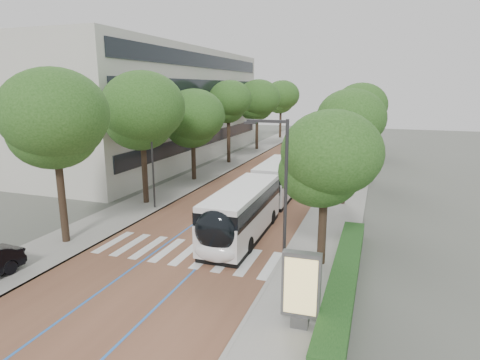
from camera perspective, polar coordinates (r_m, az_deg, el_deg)
name	(u,v)px	position (r m, az deg, el deg)	size (l,w,h in m)	color
ground	(175,260)	(22.92, -9.19, -11.11)	(160.00, 160.00, 0.00)	#51544C
road	(305,152)	(59.89, 9.28, 3.96)	(11.00, 140.00, 0.02)	brown
sidewalk_left	(257,149)	(61.61, 2.39, 4.42)	(4.00, 140.00, 0.12)	gray
sidewalk_right	(358,154)	(59.07, 16.47, 3.52)	(4.00, 140.00, 0.12)	gray
kerb_left	(269,150)	(61.09, 4.10, 4.32)	(0.20, 140.00, 0.14)	gray
kerb_right	(344,154)	(59.19, 14.63, 3.65)	(0.20, 140.00, 0.14)	gray
zebra_crossing	(187,253)	(23.63, -7.59, -10.22)	(10.55, 3.60, 0.01)	silver
lane_line_left	(295,151)	(60.18, 7.78, 4.07)	(0.12, 126.00, 0.01)	blue
lane_line_right	(316,152)	(59.64, 10.80, 3.87)	(0.12, 126.00, 0.01)	blue
office_building	(143,105)	(55.03, -13.58, 10.30)	(18.11, 40.00, 14.00)	#B1AFA4
hedge	(344,276)	(20.32, 14.62, -13.05)	(1.20, 14.00, 0.80)	#153E15
streetlight_near	(281,201)	(16.33, 5.85, -3.01)	(1.82, 0.20, 8.00)	#2E2E31
streetlight_far	(341,134)	(40.69, 14.22, 6.32)	(1.82, 0.20, 8.00)	#2E2E31
lamp_post_left	(152,157)	(31.36, -12.36, 3.22)	(0.14, 0.14, 8.00)	#2E2E31
trees_left	(220,108)	(46.96, -2.92, 10.26)	(6.49, 61.15, 9.99)	black
trees_right	(355,120)	(42.15, 16.01, 8.22)	(5.64, 47.31, 9.22)	black
lead_bus	(259,197)	(28.74, 2.76, -2.47)	(2.75, 18.43, 3.20)	black
bus_queued_0	(302,159)	(44.42, 8.87, 2.94)	(3.17, 12.51, 3.20)	silver
bus_queued_1	(320,144)	(56.69, 11.27, 5.02)	(3.02, 12.49, 3.20)	silver
ad_panel	(301,288)	(16.22, 8.68, -14.95)	(1.51, 0.60, 3.09)	#59595B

